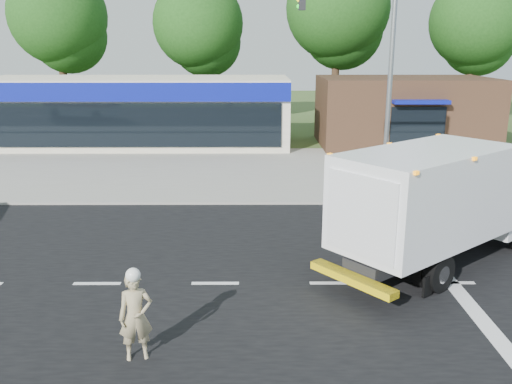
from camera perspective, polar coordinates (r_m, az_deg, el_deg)
The scene contains 11 objects.
ground at distance 14.08m, azimuth 8.14°, elevation -9.53°, with size 120.00×120.00×0.00m, color #385123.
road_asphalt at distance 14.08m, azimuth 8.14°, elevation -9.51°, with size 60.00×14.00×0.02m, color black.
sidewalk at distance 21.73m, azimuth 5.09°, elevation -0.31°, with size 60.00×2.40×0.12m, color gray.
parking_apron at distance 27.35m, azimuth 3.99°, elevation 2.85°, with size 60.00×9.00×0.02m, color gray.
lane_markings at distance 13.16m, azimuth 14.95°, elevation -11.70°, with size 55.20×7.00×0.01m.
ems_box_truck at distance 15.35m, azimuth 19.03°, elevation -0.53°, with size 7.26×6.49×3.32m.
emergency_worker at distance 10.76m, azimuth -12.56°, elevation -12.51°, with size 0.73×0.58×1.87m.
retail_strip_mall at distance 33.53m, azimuth -12.40°, elevation 8.29°, with size 18.00×6.20×4.00m.
brown_storefront at distance 34.07m, azimuth 15.26°, elevation 8.20°, with size 10.00×6.70×4.00m.
traffic_signal_pole at distance 20.73m, azimuth 12.21°, elevation 12.31°, with size 3.51×0.25×8.00m.
background_trees at distance 40.85m, azimuth 1.46°, elevation 17.36°, with size 36.77×7.39×12.10m.
Camera 1 is at (-2.02, -12.64, 5.86)m, focal length 38.00 mm.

